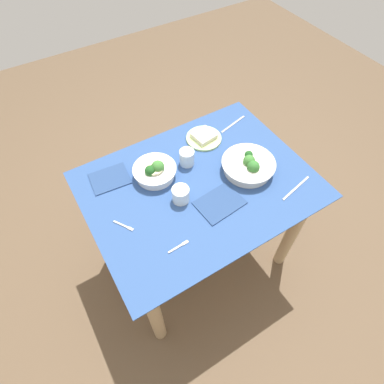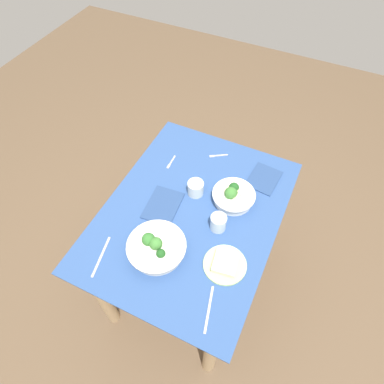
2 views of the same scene
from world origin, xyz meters
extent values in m
plane|color=brown|center=(0.00, 0.00, 0.00)|extent=(6.00, 6.00, 0.00)
cube|color=#2D4C84|center=(0.00, 0.00, 0.77)|extent=(1.10, 0.84, 0.01)
cube|color=tan|center=(0.00, 0.00, 0.76)|extent=(1.07, 0.81, 0.02)
cylinder|color=tan|center=(-0.45, -0.32, 0.37)|extent=(0.07, 0.07, 0.74)
cylinder|color=tan|center=(0.45, -0.32, 0.37)|extent=(0.07, 0.07, 0.74)
cylinder|color=tan|center=(-0.45, 0.32, 0.37)|extent=(0.07, 0.07, 0.74)
cylinder|color=tan|center=(0.45, 0.32, 0.37)|extent=(0.07, 0.07, 0.74)
cylinder|color=white|center=(-0.16, 0.16, 0.80)|extent=(0.19, 0.19, 0.05)
cylinder|color=white|center=(-0.16, 0.16, 0.83)|extent=(0.22, 0.22, 0.01)
sphere|color=#1E511E|center=(-0.19, 0.15, 0.84)|extent=(0.05, 0.05, 0.05)
sphere|color=#3D7A33|center=(-0.14, 0.15, 0.85)|extent=(0.06, 0.06, 0.06)
sphere|color=#286023|center=(-0.16, 0.16, 0.83)|extent=(0.04, 0.04, 0.04)
sphere|color=#33702D|center=(-0.19, 0.15, 0.83)|extent=(0.06, 0.06, 0.06)
cylinder|color=beige|center=(-0.16, 0.15, 0.84)|extent=(0.09, 0.09, 0.01)
cylinder|color=silver|center=(0.26, -0.05, 0.80)|extent=(0.24, 0.24, 0.05)
cylinder|color=silver|center=(0.26, -0.05, 0.83)|extent=(0.27, 0.27, 0.01)
sphere|color=#33702D|center=(0.25, -0.09, 0.84)|extent=(0.06, 0.06, 0.06)
sphere|color=#1E511E|center=(0.29, -0.01, 0.84)|extent=(0.04, 0.04, 0.04)
sphere|color=#3D7A33|center=(0.26, -0.05, 0.84)|extent=(0.06, 0.06, 0.06)
cylinder|color=#B7D684|center=(0.19, 0.26, 0.78)|extent=(0.19, 0.19, 0.01)
cube|color=beige|center=(0.19, 0.26, 0.80)|extent=(0.12, 0.12, 0.03)
cylinder|color=silver|center=(-0.12, -0.03, 0.81)|extent=(0.08, 0.08, 0.08)
cylinder|color=silver|center=(0.02, 0.15, 0.82)|extent=(0.08, 0.08, 0.08)
cube|color=#B7B7BC|center=(-0.42, -0.01, 0.78)|extent=(0.05, 0.07, 0.00)
cube|color=#B7B7BC|center=(-0.39, -0.06, 0.78)|extent=(0.03, 0.03, 0.00)
cube|color=#B7B7BC|center=(-0.27, -0.24, 0.78)|extent=(0.07, 0.01, 0.00)
cube|color=#B7B7BC|center=(-0.22, -0.24, 0.78)|extent=(0.03, 0.01, 0.00)
cube|color=#B7B7BC|center=(0.39, -0.27, 0.78)|extent=(0.20, 0.05, 0.00)
cube|color=#B7B7BC|center=(0.40, 0.27, 0.78)|extent=(0.19, 0.06, 0.00)
cube|color=navy|center=(-0.36, 0.26, 0.78)|extent=(0.20, 0.16, 0.01)
cube|color=navy|center=(0.02, -0.15, 0.78)|extent=(0.23, 0.18, 0.01)
camera|label=1|loc=(-0.53, -0.80, 2.00)|focal=29.65mm
camera|label=2|loc=(0.83, 0.40, 2.16)|focal=31.46mm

